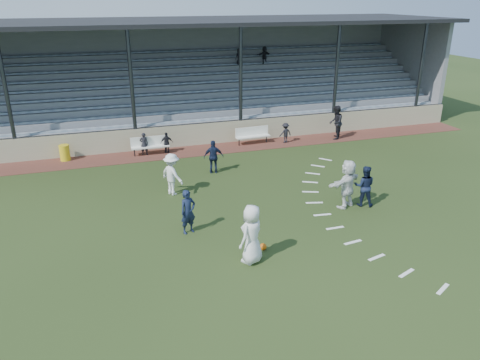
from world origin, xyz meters
name	(u,v)px	position (x,y,z in m)	size (l,w,h in m)	color
ground	(262,240)	(0.00, 0.00, 0.00)	(90.00, 90.00, 0.00)	#253616
cinder_track	(195,151)	(0.00, 10.50, 0.01)	(34.00, 2.00, 0.02)	#552A22
retaining_wall	(191,135)	(0.00, 11.55, 0.60)	(34.00, 0.18, 1.20)	tan
bench_left	(150,144)	(-2.39, 10.66, 0.58)	(2.00, 0.46, 0.95)	white
bench_right	(252,134)	(3.43, 10.80, 0.58)	(2.02, 0.56, 0.95)	white
trash_bin	(65,153)	(-6.70, 10.98, 0.43)	(0.51, 0.51, 0.81)	yellow
football	(263,247)	(-0.21, -0.66, 0.12)	(0.24, 0.24, 0.24)	#C9570B
player_white_lead	(252,234)	(-0.82, -1.22, 0.98)	(0.95, 0.62, 1.95)	white
player_navy_lead	(188,212)	(-2.31, 1.33, 0.81)	(0.59, 0.39, 1.63)	#141D38
player_navy_mid	(364,186)	(4.89, 1.45, 0.84)	(0.82, 0.64, 1.68)	#141D38
player_white_wing	(172,174)	(-2.22, 4.95, 0.90)	(1.17, 0.67, 1.80)	white
player_navy_wing	(214,157)	(0.11, 6.92, 0.80)	(0.94, 0.39, 1.61)	#141D38
player_white_back	(347,184)	(4.17, 1.57, 0.99)	(1.83, 0.58, 1.97)	white
official	(336,122)	(8.38, 10.19, 1.01)	(0.96, 0.75, 1.97)	black
sub_left_near	(144,144)	(-2.71, 10.62, 0.63)	(0.44, 0.29, 1.21)	black
sub_left_far	(167,143)	(-1.51, 10.60, 0.58)	(0.66, 0.27, 1.13)	black
sub_right	(285,133)	(5.28, 10.38, 0.60)	(0.75, 0.43, 1.16)	black
grandstand	(174,92)	(0.00, 16.26, 2.20)	(34.60, 9.00, 6.61)	gray
penalty_arc	(365,223)	(4.12, 0.00, 0.01)	(3.89, 14.63, 0.01)	white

